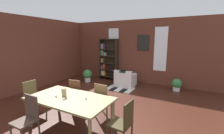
% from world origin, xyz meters
% --- Properties ---
extents(ground_plane, '(9.80, 9.80, 0.00)m').
position_xyz_m(ground_plane, '(0.00, 0.00, 0.00)').
color(ground_plane, '#401D14').
extents(back_wall_brick, '(7.67, 0.12, 2.96)m').
position_xyz_m(back_wall_brick, '(0.00, 3.83, 1.48)').
color(back_wall_brick, brown).
rests_on(back_wall_brick, ground).
extents(left_wall_brick, '(0.12, 8.54, 2.96)m').
position_xyz_m(left_wall_brick, '(-3.39, 0.00, 1.48)').
color(left_wall_brick, brown).
rests_on(left_wall_brick, ground).
extents(window_pane_0, '(0.55, 0.02, 1.92)m').
position_xyz_m(window_pane_0, '(-1.17, 3.76, 1.63)').
color(window_pane_0, white).
extents(window_pane_1, '(0.55, 0.02, 1.92)m').
position_xyz_m(window_pane_1, '(1.17, 3.76, 1.63)').
color(window_pane_1, white).
extents(dining_table, '(1.95, 1.06, 0.75)m').
position_xyz_m(dining_table, '(0.02, -0.68, 0.68)').
color(dining_table, '#938357').
rests_on(dining_table, ground).
extents(vase_on_table, '(0.11, 0.11, 0.19)m').
position_xyz_m(vase_on_table, '(-0.15, -0.68, 0.84)').
color(vase_on_table, '#998466').
rests_on(vase_on_table, dining_table).
extents(tealight_candle_0, '(0.04, 0.04, 0.05)m').
position_xyz_m(tealight_candle_0, '(-0.29, -0.80, 0.77)').
color(tealight_candle_0, silver).
rests_on(tealight_candle_0, dining_table).
extents(tealight_candle_1, '(0.04, 0.04, 0.04)m').
position_xyz_m(tealight_candle_1, '(0.40, -0.57, 0.77)').
color(tealight_candle_1, silver).
rests_on(tealight_candle_1, dining_table).
extents(tealight_candle_2, '(0.04, 0.04, 0.04)m').
position_xyz_m(tealight_candle_2, '(-0.01, -0.84, 0.77)').
color(tealight_candle_2, silver).
rests_on(tealight_candle_2, dining_table).
extents(dining_chair_head_left, '(0.40, 0.40, 0.95)m').
position_xyz_m(dining_chair_head_left, '(-1.33, -0.68, 0.51)').
color(dining_chair_head_left, brown).
rests_on(dining_chair_head_left, ground).
extents(dining_chair_far_left, '(0.42, 0.42, 0.95)m').
position_xyz_m(dining_chair_far_left, '(-0.42, 0.07, 0.51)').
color(dining_chair_far_left, '#522E1D').
rests_on(dining_chair_far_left, ground).
extents(dining_chair_far_right, '(0.41, 0.41, 0.95)m').
position_xyz_m(dining_chair_far_right, '(0.46, 0.07, 0.51)').
color(dining_chair_far_right, brown).
rests_on(dining_chair_far_right, ground).
extents(dining_chair_near_left, '(0.40, 0.40, 0.95)m').
position_xyz_m(dining_chair_near_left, '(-0.42, -1.44, 0.51)').
color(dining_chair_near_left, '#4B382E').
rests_on(dining_chair_near_left, ground).
extents(dining_chair_head_right, '(0.42, 0.42, 0.95)m').
position_xyz_m(dining_chair_head_right, '(1.37, -0.69, 0.51)').
color(dining_chair_head_right, '#372E17').
rests_on(dining_chair_head_right, ground).
extents(bookshelf_tall, '(0.96, 0.32, 2.08)m').
position_xyz_m(bookshelf_tall, '(-1.41, 3.58, 1.03)').
color(bookshelf_tall, '#2D2319').
rests_on(bookshelf_tall, ground).
extents(armchair_white, '(0.82, 0.82, 0.75)m').
position_xyz_m(armchair_white, '(-0.11, 2.87, 0.28)').
color(armchair_white, silver).
rests_on(armchair_white, ground).
extents(potted_plant_by_shelf, '(0.44, 0.44, 0.60)m').
position_xyz_m(potted_plant_by_shelf, '(-2.03, 2.65, 0.34)').
color(potted_plant_by_shelf, silver).
rests_on(potted_plant_by_shelf, ground).
extents(potted_plant_corner, '(0.39, 0.39, 0.50)m').
position_xyz_m(potted_plant_corner, '(1.97, 3.29, 0.27)').
color(potted_plant_corner, silver).
rests_on(potted_plant_corner, ground).
extents(striped_rug, '(1.35, 0.81, 0.01)m').
position_xyz_m(striped_rug, '(-0.28, 2.43, 0.00)').
color(striped_rug, black).
rests_on(striped_rug, ground).
extents(framed_picture, '(0.56, 0.03, 0.72)m').
position_xyz_m(framed_picture, '(0.38, 3.75, 1.90)').
color(framed_picture, black).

